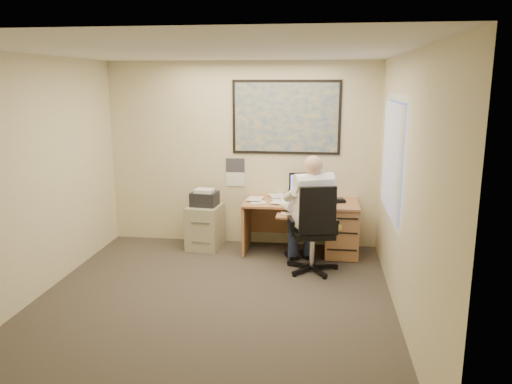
# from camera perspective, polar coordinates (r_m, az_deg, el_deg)

# --- Properties ---
(room_shell) EXTENTS (4.00, 4.50, 2.70)m
(room_shell) POSITION_cam_1_polar(r_m,az_deg,el_deg) (5.22, -5.47, 0.79)
(room_shell) COLOR #3C352E
(room_shell) RESTS_ON ground
(desk) EXTENTS (1.60, 0.97, 1.13)m
(desk) POSITION_cam_1_polar(r_m,az_deg,el_deg) (7.15, 7.76, -3.51)
(desk) COLOR #B4784D
(desk) RESTS_ON ground
(world_map) EXTENTS (1.56, 0.03, 1.06)m
(world_map) POSITION_cam_1_polar(r_m,az_deg,el_deg) (7.24, 3.47, 8.50)
(world_map) COLOR #1E4C93
(world_map) RESTS_ON room_shell
(wall_calendar) EXTENTS (0.28, 0.01, 0.42)m
(wall_calendar) POSITION_cam_1_polar(r_m,az_deg,el_deg) (7.44, -2.39, 2.26)
(wall_calendar) COLOR white
(wall_calendar) RESTS_ON room_shell
(window_blinds) EXTENTS (0.06, 1.40, 1.30)m
(window_blinds) POSITION_cam_1_polar(r_m,az_deg,el_deg) (5.90, 15.36, 3.74)
(window_blinds) COLOR beige
(window_blinds) RESTS_ON room_shell
(filing_cabinet) EXTENTS (0.51, 0.59, 0.89)m
(filing_cabinet) POSITION_cam_1_polar(r_m,az_deg,el_deg) (7.37, -5.83, -3.49)
(filing_cabinet) COLOR #A7A387
(filing_cabinet) RESTS_ON ground
(office_chair) EXTENTS (0.83, 0.83, 1.16)m
(office_chair) POSITION_cam_1_polar(r_m,az_deg,el_deg) (6.46, 6.32, -6.21)
(office_chair) COLOR black
(office_chair) RESTS_ON ground
(person) EXTENTS (0.93, 1.08, 1.50)m
(person) POSITION_cam_1_polar(r_m,az_deg,el_deg) (6.42, 6.53, -2.49)
(person) COLOR white
(person) RESTS_ON office_chair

